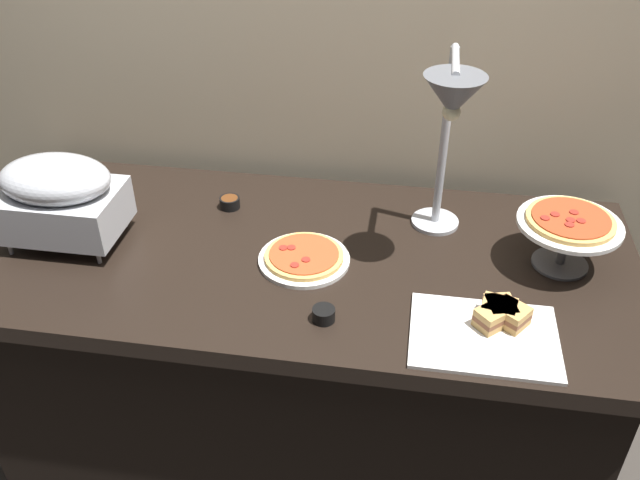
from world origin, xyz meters
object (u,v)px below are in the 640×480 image
object	(u,v)px
chafing_dish	(59,196)
sauce_cup_far	(324,314)
sandwich_platter	(493,324)
heat_lamp	(450,113)
pizza_plate_center	(569,227)
sauce_cup_near	(230,202)
pizza_plate_front	(304,258)

from	to	relation	value
chafing_dish	sauce_cup_far	size ratio (longest dim) A/B	5.75
sandwich_platter	chafing_dish	bearing A→B (deg)	170.38
heat_lamp	pizza_plate_center	size ratio (longest dim) A/B	2.00
sauce_cup_near	sandwich_platter	bearing A→B (deg)	-29.84
chafing_dish	heat_lamp	size ratio (longest dim) A/B	0.60
pizza_plate_front	sauce_cup_far	world-z (taller)	sauce_cup_far
chafing_dish	sandwich_platter	world-z (taller)	chafing_dish
chafing_dish	sauce_cup_near	size ratio (longest dim) A/B	5.23
sauce_cup_near	pizza_plate_center	bearing A→B (deg)	-8.42
heat_lamp	sauce_cup_near	bearing A→B (deg)	166.50
sandwich_platter	sauce_cup_near	size ratio (longest dim) A/B	5.60
heat_lamp	pizza_plate_center	distance (m)	0.46
sauce_cup_far	sandwich_platter	bearing A→B (deg)	3.60
chafing_dish	pizza_plate_center	world-z (taller)	chafing_dish
pizza_plate_front	sauce_cup_near	distance (m)	0.37
pizza_plate_center	sandwich_platter	size ratio (longest dim) A/B	0.78
sandwich_platter	sauce_cup_near	distance (m)	0.89
pizza_plate_center	heat_lamp	bearing A→B (deg)	-178.78
pizza_plate_center	sauce_cup_near	xyz separation A→B (m)	(-0.97, 0.14, -0.11)
chafing_dish	pizza_plate_center	distance (m)	1.38
sandwich_platter	sauce_cup_far	bearing A→B (deg)	-176.40
sauce_cup_near	chafing_dish	bearing A→B (deg)	-149.23
pizza_plate_front	sauce_cup_near	bearing A→B (deg)	139.04
pizza_plate_center	chafing_dish	bearing A→B (deg)	-175.86
chafing_dish	sandwich_platter	size ratio (longest dim) A/B	0.93
sandwich_platter	pizza_plate_front	bearing A→B (deg)	157.71
sandwich_platter	sauce_cup_near	xyz separation A→B (m)	(-0.77, 0.44, -0.00)
sauce_cup_far	pizza_plate_front	bearing A→B (deg)	111.49
pizza_plate_center	sandwich_platter	xyz separation A→B (m)	(-0.20, -0.30, -0.10)
heat_lamp	sandwich_platter	distance (m)	0.52
chafing_dish	pizza_plate_front	bearing A→B (deg)	0.28
sauce_cup_near	pizza_plate_front	bearing A→B (deg)	-40.96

